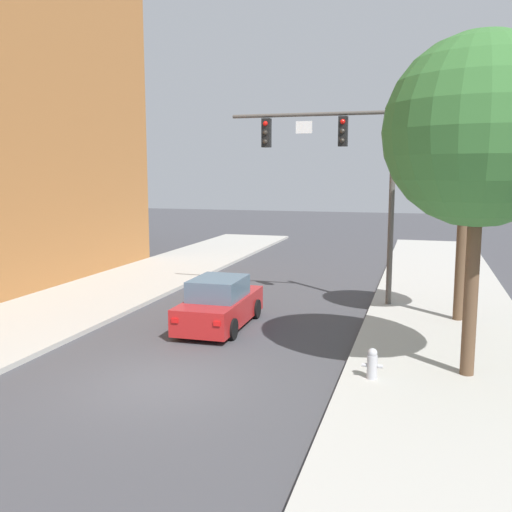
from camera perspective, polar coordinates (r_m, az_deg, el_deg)
name	(u,v)px	position (r m, az deg, el deg)	size (l,w,h in m)	color
ground_plane	(161,383)	(13.77, -9.45, -12.46)	(120.00, 120.00, 0.00)	#424247
sidewalk_right	(456,413)	(12.53, 19.40, -14.63)	(5.00, 60.00, 0.15)	#B2AFA8
traffic_signal_mast	(345,160)	(20.94, 8.93, 9.46)	(6.01, 0.38, 7.50)	#514C47
car_lead_red	(220,304)	(18.17, -3.65, -4.86)	(1.88, 4.26, 1.60)	#B21E1E
fire_hydrant	(372,363)	(13.63, 11.55, -10.48)	(0.48, 0.24, 0.72)	#B2B2B7
street_tree_nearest	(480,132)	(13.86, 21.51, 11.50)	(4.30, 4.30, 7.79)	brown
street_tree_second	(466,156)	(19.14, 20.29, 9.34)	(2.93, 2.93, 6.74)	brown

